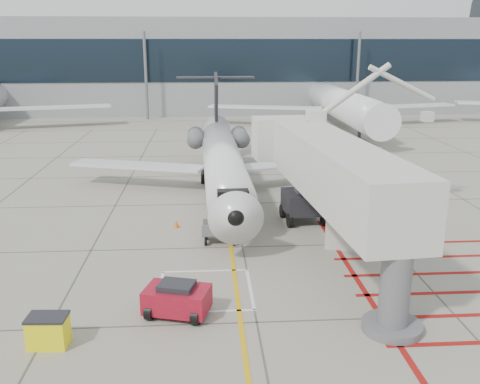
{
  "coord_description": "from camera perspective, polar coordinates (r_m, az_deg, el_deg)",
  "views": [
    {
      "loc": [
        -1.88,
        -22.64,
        10.57
      ],
      "look_at": [
        0.0,
        6.0,
        2.5
      ],
      "focal_mm": 40.0,
      "sensor_mm": 36.0,
      "label": 1
    }
  ],
  "objects": [
    {
      "name": "regional_jet",
      "position": [
        35.77,
        -1.69,
        4.9
      ],
      "size": [
        23.85,
        29.86,
        7.73
      ],
      "primitive_type": null,
      "rotation": [
        0.0,
        0.0,
        0.02
      ],
      "color": "silver",
      "rests_on": "ground_plane"
    },
    {
      "name": "spill_bin",
      "position": [
        20.95,
        -19.78,
        -13.76
      ],
      "size": [
        1.42,
        0.99,
        1.19
      ],
      "primitive_type": null,
      "rotation": [
        0.0,
        0.0,
        -0.05
      ],
      "color": "#FBEE0D",
      "rests_on": "ground_plane"
    },
    {
      "name": "jet_bridge",
      "position": [
        26.14,
        10.53,
        0.76
      ],
      "size": [
        10.96,
        20.46,
        7.9
      ],
      "primitive_type": null,
      "rotation": [
        0.0,
        0.0,
        0.08
      ],
      "color": "silver",
      "rests_on": "ground_plane"
    },
    {
      "name": "cone_side",
      "position": [
        30.22,
        -2.47,
        -4.25
      ],
      "size": [
        0.39,
        0.39,
        0.54
      ],
      "primitive_type": "cone",
      "color": "#FF5A0D",
      "rests_on": "ground_plane"
    },
    {
      "name": "ground_plane",
      "position": [
        25.06,
        0.91,
        -9.25
      ],
      "size": [
        260.0,
        260.0,
        0.0
      ],
      "primitive_type": "plane",
      "color": "gray",
      "rests_on": "ground"
    },
    {
      "name": "pushback_tug",
      "position": [
        21.85,
        -6.73,
        -11.17
      ],
      "size": [
        2.85,
        2.2,
        1.47
      ],
      "primitive_type": null,
      "rotation": [
        0.0,
        0.0,
        -0.28
      ],
      "color": "maroon",
      "rests_on": "ground_plane"
    },
    {
      "name": "bg_aircraft_c",
      "position": [
        70.9,
        10.35,
        11.37
      ],
      "size": [
        33.14,
        36.82,
        11.05
      ],
      "primitive_type": null,
      "color": "silver",
      "rests_on": "ground_plane"
    },
    {
      "name": "ground_power_unit",
      "position": [
        29.05,
        11.96,
        -3.73
      ],
      "size": [
        3.09,
        2.42,
        2.15
      ],
      "primitive_type": null,
      "rotation": [
        0.0,
        0.0,
        -0.35
      ],
      "color": "beige",
      "rests_on": "ground_plane"
    },
    {
      "name": "cone_nose",
      "position": [
        31.8,
        -6.8,
        -3.39
      ],
      "size": [
        0.33,
        0.33,
        0.46
      ],
      "primitive_type": "cone",
      "color": "#ED5C0C",
      "rests_on": "ground_plane"
    },
    {
      "name": "baggage_cart",
      "position": [
        29.18,
        -2.13,
        -4.26
      ],
      "size": [
        2.01,
        1.34,
        1.22
      ],
      "primitive_type": null,
      "rotation": [
        0.0,
        0.0,
        -0.06
      ],
      "color": "#5A5B60",
      "rests_on": "ground_plane"
    },
    {
      "name": "terminal_glass_band",
      "position": [
        79.53,
        4.99,
        13.79
      ],
      "size": [
        180.0,
        0.1,
        6.0
      ],
      "primitive_type": "cube",
      "color": "black",
      "rests_on": "ground_plane"
    },
    {
      "name": "terminal_building",
      "position": [
        93.47,
        3.65,
        13.48
      ],
      "size": [
        180.0,
        28.0,
        14.0
      ],
      "primitive_type": "cube",
      "color": "gray",
      "rests_on": "ground_plane"
    }
  ]
}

